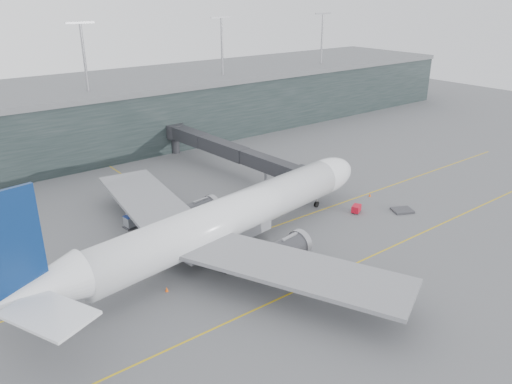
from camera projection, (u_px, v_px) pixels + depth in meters
ground at (185, 243)px, 75.29m from camera, size 320.00×320.00×0.00m
taxiline_a at (199, 253)px, 72.36m from camera, size 160.00×0.25×0.02m
taxiline_b at (268, 304)px, 60.63m from camera, size 160.00×0.25×0.02m
taxiline_lead_main at (154, 195)px, 92.78m from camera, size 0.25×60.00×0.02m
terminal at (56, 120)px, 114.93m from camera, size 240.00×36.00×29.00m
main_aircraft at (225, 220)px, 71.15m from camera, size 63.51×59.10×17.83m
jet_bridge at (220, 147)px, 103.87m from camera, size 6.52×44.96×6.84m
gse_cart at (356, 209)px, 85.27m from camera, size 2.26×1.92×1.31m
baggage_dolly at (402, 210)px, 85.90m from camera, size 4.23×3.90×0.34m
uld_a at (131, 222)px, 79.78m from camera, size 2.35×1.98×1.95m
uld_b at (132, 217)px, 81.76m from camera, size 2.15×1.92×1.63m
uld_c at (152, 215)px, 82.21m from camera, size 2.32×2.10×1.74m
cone_nose at (370, 195)px, 92.00m from camera, size 0.43×0.43×0.69m
cone_wing_stbd at (309, 283)px, 64.32m from camera, size 0.47×0.47×0.75m
cone_wing_port at (189, 207)px, 86.82m from camera, size 0.43×0.43×0.69m
cone_tail at (167, 289)px, 63.01m from camera, size 0.41×0.41×0.66m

